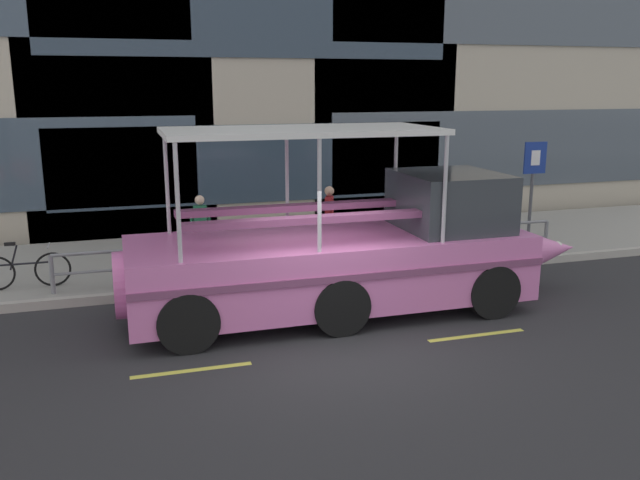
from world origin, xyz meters
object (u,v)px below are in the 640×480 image
(leaned_bicycle, at_px, (25,270))
(duck_tour_boat, at_px, (358,254))
(parking_sign, at_px, (533,177))
(pedestrian_mid_right, at_px, (201,223))
(pedestrian_mid_left, at_px, (329,214))
(pedestrian_near_bow, at_px, (400,210))

(leaned_bicycle, xyz_separation_m, duck_tour_boat, (6.08, -2.69, 0.54))
(parking_sign, relative_size, pedestrian_mid_right, 1.68)
(duck_tour_boat, bearing_deg, parking_sign, 24.78)
(pedestrian_mid_left, bearing_deg, parking_sign, -11.50)
(leaned_bicycle, relative_size, pedestrian_near_bow, 1.11)
(parking_sign, relative_size, pedestrian_mid_left, 1.60)
(leaned_bicycle, bearing_deg, pedestrian_near_bow, 6.58)
(duck_tour_boat, relative_size, pedestrian_mid_left, 5.53)
(parking_sign, height_order, duck_tour_boat, duck_tour_boat)
(parking_sign, distance_m, pedestrian_near_bow, 3.29)
(pedestrian_near_bow, relative_size, pedestrian_mid_right, 0.99)
(pedestrian_mid_left, height_order, pedestrian_mid_right, pedestrian_mid_left)
(leaned_bicycle, height_order, pedestrian_mid_right, pedestrian_mid_right)
(parking_sign, bearing_deg, pedestrian_mid_right, 172.48)
(parking_sign, bearing_deg, pedestrian_mid_left, 168.50)
(pedestrian_mid_right, bearing_deg, pedestrian_mid_left, -0.99)
(parking_sign, relative_size, pedestrian_near_bow, 1.69)
(pedestrian_near_bow, bearing_deg, pedestrian_mid_right, -178.47)
(leaned_bicycle, height_order, duck_tour_boat, duck_tour_boat)
(duck_tour_boat, height_order, pedestrian_mid_right, duck_tour_boat)
(pedestrian_near_bow, relative_size, pedestrian_mid_left, 0.95)
(duck_tour_boat, relative_size, pedestrian_mid_right, 5.80)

